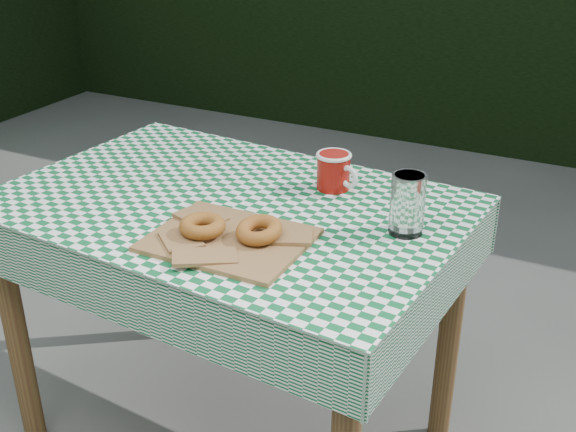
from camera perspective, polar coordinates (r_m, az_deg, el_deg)
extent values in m
cube|color=brown|center=(1.95, -4.38, -9.06)|extent=(1.17, 0.83, 0.75)
cube|color=#0D562B|center=(1.76, -4.78, 1.11)|extent=(1.19, 0.85, 0.01)
cube|color=olive|center=(1.56, -4.74, -1.79)|extent=(0.34, 0.27, 0.02)
torus|color=#A16E21|center=(1.57, -6.87, -0.79)|extent=(0.12, 0.12, 0.03)
torus|color=#9A521F|center=(1.54, -2.34, -1.13)|extent=(0.13, 0.13, 0.03)
cylinder|color=white|center=(1.59, 9.53, 0.94)|extent=(0.09, 0.09, 0.14)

